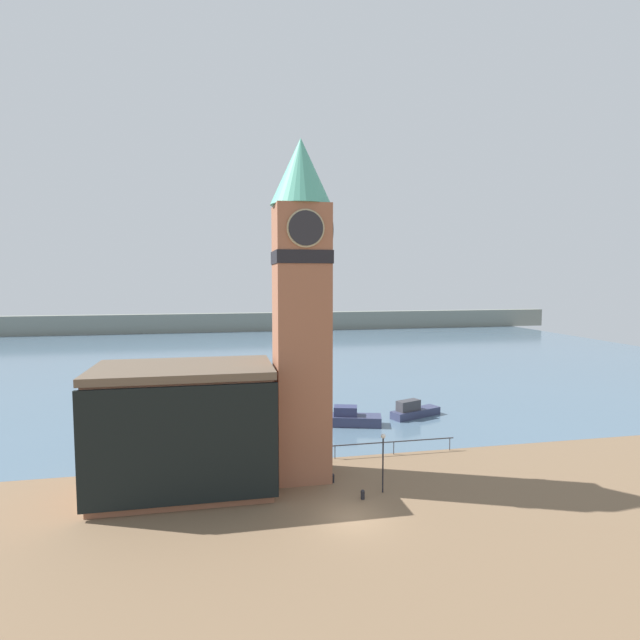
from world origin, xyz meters
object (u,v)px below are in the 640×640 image
clock_tower (301,301)px  boat_far (413,411)px  pier_building (184,428)px  mooring_bollard_near (333,478)px  boat_near (353,418)px  mooring_bollard_far (363,494)px  lamp_post (383,452)px

clock_tower → boat_far: size_ratio=4.09×
pier_building → mooring_bollard_near: size_ratio=18.21×
pier_building → boat_near: 19.71m
mooring_bollard_near → mooring_bollard_far: (1.32, -2.99, -0.01)m
lamp_post → clock_tower: bearing=141.5°
pier_building → lamp_post: pier_building is taller
clock_tower → pier_building: 11.73m
pier_building → lamp_post: size_ratio=2.95×
pier_building → boat_near: pier_building is taller
lamp_post → pier_building: bearing=166.2°
boat_far → mooring_bollard_far: 20.54m
mooring_bollard_far → lamp_post: 3.02m
boat_far → boat_near: bearing=170.7°
boat_near → mooring_bollard_far: bearing=-87.1°
clock_tower → mooring_bollard_near: bearing=-39.4°
pier_building → boat_far: size_ratio=2.03×
mooring_bollard_near → boat_near: bearing=68.9°
mooring_bollard_near → lamp_post: bearing=-37.8°
boat_far → mooring_bollard_far: size_ratio=9.19×
lamp_post → mooring_bollard_far: bearing=-155.9°
clock_tower → lamp_post: size_ratio=5.95×
mooring_bollard_near → lamp_post: (2.92, -2.27, 2.45)m
pier_building → boat_near: size_ratio=2.16×
clock_tower → boat_near: clock_tower is taller
mooring_bollard_near → mooring_bollard_far: size_ratio=1.02×
mooring_bollard_far → mooring_bollard_near: bearing=113.9°
mooring_bollard_far → pier_building: bearing=161.1°
clock_tower → boat_near: bearing=58.8°
boat_near → boat_far: size_ratio=0.94×
pier_building → mooring_bollard_far: bearing=-18.9°
boat_far → mooring_bollard_near: (-11.95, -14.58, -0.32)m
mooring_bollard_near → lamp_post: size_ratio=0.16×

